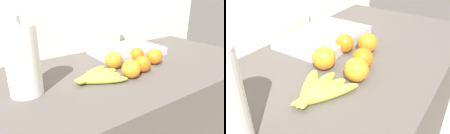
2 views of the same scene
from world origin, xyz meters
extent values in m
cube|color=silver|center=(0.00, 0.37, 0.65)|extent=(1.87, 0.06, 1.30)
ellipsoid|color=gold|center=(-0.18, -0.08, 0.93)|extent=(0.20, 0.13, 0.03)
ellipsoid|color=#B1CA3F|center=(-0.18, -0.07, 0.93)|extent=(0.19, 0.09, 0.04)
ellipsoid|color=#BAC93F|center=(-0.17, -0.05, 0.94)|extent=(0.20, 0.06, 0.04)
ellipsoid|color=gold|center=(-0.18, -0.02, 0.94)|extent=(0.19, 0.13, 0.04)
sphere|color=orange|center=(0.04, -0.08, 0.95)|extent=(0.07, 0.07, 0.07)
sphere|color=orange|center=(0.16, -0.04, 0.95)|extent=(0.08, 0.08, 0.08)
sphere|color=orange|center=(-0.04, -0.11, 0.95)|extent=(0.08, 0.08, 0.08)
sphere|color=orange|center=(0.11, 0.04, 0.95)|extent=(0.07, 0.07, 0.07)
sphere|color=orange|center=(-0.04, 0.03, 0.96)|extent=(0.08, 0.08, 0.08)
cylinder|color=white|center=(-0.44, 0.00, 1.04)|extent=(0.11, 0.11, 0.25)
cylinder|color=gray|center=(-0.44, 0.00, 1.05)|extent=(0.02, 0.02, 0.28)
cube|color=#B7BABF|center=(0.15, 0.17, 0.94)|extent=(0.37, 0.27, 0.04)
cylinder|color=#B2B2B7|center=(0.15, 0.26, 1.03)|extent=(0.02, 0.02, 0.15)
camera|label=1|loc=(-0.59, -0.74, 1.28)|focal=34.28mm
camera|label=2|loc=(-0.63, -0.42, 1.35)|focal=38.73mm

